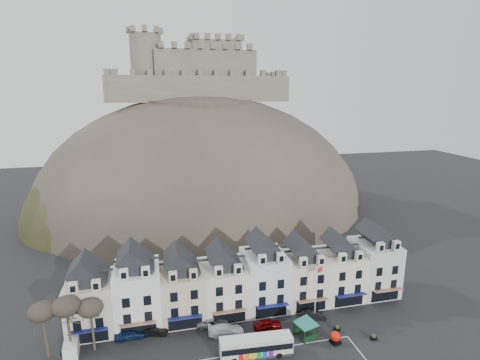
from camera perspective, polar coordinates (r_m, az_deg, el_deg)
The scene contains 19 objects.
townhouse_terrace at distance 63.63m, azimuth 0.82°, elevation -14.73°, with size 54.40×9.35×11.80m.
castle_hill at distance 113.91m, azimuth -5.13°, elevation -4.46°, with size 100.00×76.00×68.00m.
castle at distance 115.12m, azimuth -6.47°, elevation 15.96°, with size 50.20×22.20×22.00m.
tree_left_far at distance 58.70m, azimuth -27.92°, elevation -17.33°, with size 3.61×3.61×8.24m.
tree_left_mid at distance 57.81m, azimuth -24.96°, elevation -17.09°, with size 3.78×3.78×8.64m.
tree_left_near at distance 57.58m, azimuth -21.83°, elevation -17.69°, with size 3.43×3.43×7.84m.
bus at distance 55.84m, azimuth 2.46°, elevation -23.90°, with size 10.08×2.94×2.81m.
bus_shelter at distance 59.11m, azimuth 10.06°, elevation -20.16°, with size 5.58×5.58×3.70m.
red_buoy at distance 59.81m, azimuth 14.34°, elevation -22.21°, with size 1.53×1.53×1.84m.
flagpole at distance 61.77m, azimuth 11.56°, elevation -16.07°, with size 1.23×0.59×9.14m.
white_van at distance 61.33m, azimuth -24.27°, elevation -22.05°, with size 2.21×4.37×1.93m.
planter_west at distance 62.53m, azimuth 14.56°, elevation -20.99°, with size 1.07×0.79×0.97m.
planter_east at distance 62.23m, azimuth 19.67°, elevation -21.59°, with size 1.04×0.67×0.96m.
car_navy at distance 61.38m, azimuth -16.38°, elevation -21.52°, with size 1.80×4.48×1.53m, color #0D1E44.
car_black at distance 61.27m, azimuth -12.93°, elevation -21.48°, with size 1.38×3.95×1.30m, color black.
car_silver at distance 61.70m, azimuth -4.19°, elevation -20.82°, with size 2.22×4.74×1.34m, color #999AA0.
car_white at distance 59.93m, azimuth -2.15°, elevation -21.86°, with size 2.14×5.27×1.53m, color white.
car_maroon at distance 61.18m, azimuth 4.21°, elevation -21.10°, with size 1.72×4.27×1.45m, color #640506.
car_charcoal at distance 64.38m, azimuth 11.17°, elevation -19.47°, with size 1.38×3.96×1.30m, color black.
Camera 1 is at (-13.49, -38.24, 35.70)m, focal length 28.00 mm.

